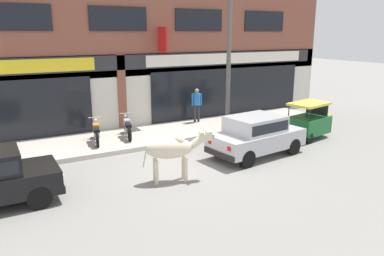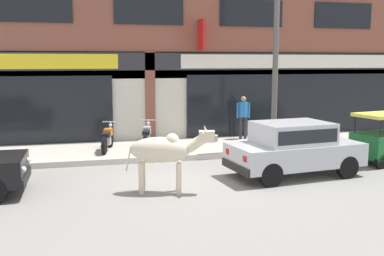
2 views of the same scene
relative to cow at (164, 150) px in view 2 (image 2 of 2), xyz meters
name	(u,v)px [view 2 (image 2 of 2)]	position (x,y,z in m)	size (l,w,h in m)	color
ground_plane	(182,180)	(0.64, 0.96, -1.01)	(90.00, 90.00, 0.00)	gray
sidewalk	(158,149)	(0.64, 4.76, -0.92)	(19.00, 3.20, 0.17)	#B7AFA3
shop_building	(148,40)	(0.64, 6.62, 2.83)	(23.00, 1.40, 8.10)	brown
cow	(164,150)	(0.00, 0.00, 0.00)	(2.10, 0.94, 1.61)	beige
car_1	(294,146)	(3.62, 0.69, -0.19)	(3.74, 2.01, 1.46)	black
motorcycle_0	(107,139)	(-1.05, 4.57, -0.45)	(0.66, 1.79, 0.88)	black
motorcycle_1	(147,136)	(0.26, 4.72, -0.45)	(0.66, 1.79, 0.88)	black
pedestrian	(243,113)	(4.02, 5.63, 0.15)	(0.49, 0.32, 1.60)	#2D2D33
utility_pole	(276,53)	(4.29, 3.46, 2.30)	(0.18, 0.18, 6.27)	#595651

